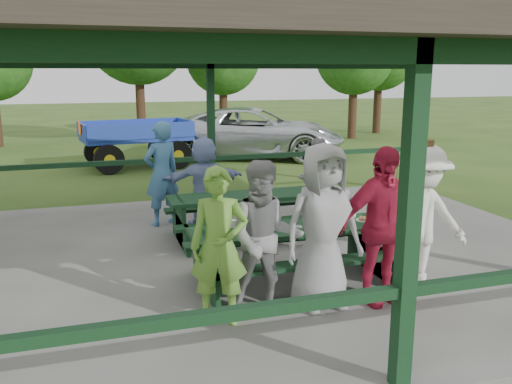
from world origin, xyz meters
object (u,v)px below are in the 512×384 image
object	(u,v)px
contestant_red	(381,226)
pickup_truck	(254,133)
picnic_table_far	(252,210)
farm_trailer	(137,143)
picnic_table_near	(293,246)
contestant_green	(219,246)
spectator_blue	(162,174)
spectator_grey	(316,178)
contestant_white_fedora	(421,220)
contestant_grey_mid	(323,226)
contestant_grey_left	(265,239)
spectator_lblue	(204,181)

from	to	relation	value
contestant_red	pickup_truck	xyz separation A→B (m)	(2.08, 11.92, -0.22)
picnic_table_far	farm_trailer	size ratio (longest dim) A/B	0.64
picnic_table_near	contestant_green	xyz separation A→B (m)	(-1.21, -0.89, 0.40)
contestant_green	pickup_truck	xyz separation A→B (m)	(4.04, 11.87, -0.15)
spectator_blue	pickup_truck	xyz separation A→B (m)	(4.11, 7.73, -0.21)
picnic_table_near	spectator_grey	size ratio (longest dim) A/B	1.79
contestant_white_fedora	pickup_truck	xyz separation A→B (m)	(1.47, 11.82, -0.22)
contestant_grey_mid	farm_trailer	bearing A→B (deg)	93.87
spectator_grey	picnic_table_far	bearing A→B (deg)	17.23
contestant_green	spectator_blue	distance (m)	4.15
contestant_white_fedora	picnic_table_far	bearing A→B (deg)	119.91
contestant_red	farm_trailer	bearing A→B (deg)	95.17
contestant_grey_mid	pickup_truck	distance (m)	12.14
spectator_grey	pickup_truck	bearing A→B (deg)	-111.50
pickup_truck	spectator_blue	bearing A→B (deg)	174.73
contestant_red	contestant_grey_left	bearing A→B (deg)	172.08
picnic_table_far	pickup_truck	world-z (taller)	pickup_truck
contestant_white_fedora	pickup_truck	bearing A→B (deg)	87.83
pickup_truck	farm_trailer	xyz separation A→B (m)	(-3.96, -0.83, -0.09)
contestant_grey_mid	pickup_truck	bearing A→B (deg)	74.52
picnic_table_far	contestant_green	xyz separation A→B (m)	(-1.25, -2.89, 0.40)
contestant_grey_mid	farm_trailer	size ratio (longest dim) A/B	0.45
picnic_table_near	spectator_lblue	size ratio (longest dim) A/B	1.68
contestant_grey_left	spectator_lblue	world-z (taller)	contestant_grey_left
contestant_green	contestant_red	xyz separation A→B (m)	(1.96, -0.04, 0.08)
contestant_white_fedora	contestant_green	bearing A→B (deg)	-173.95
contestant_grey_mid	picnic_table_near	bearing A→B (deg)	90.58
spectator_lblue	spectator_blue	world-z (taller)	spectator_blue
contestant_white_fedora	contestant_grey_left	bearing A→B (deg)	-174.88
contestant_white_fedora	pickup_truck	distance (m)	11.91
picnic_table_near	contestant_grey_left	size ratio (longest dim) A/B	1.52
contestant_white_fedora	spectator_lblue	xyz separation A→B (m)	(-1.92, 3.83, -0.14)
spectator_grey	contestant_grey_left	bearing A→B (deg)	46.49
contestant_green	contestant_red	size ratio (longest dim) A/B	0.92
contestant_green	farm_trailer	xyz separation A→B (m)	(0.08, 11.04, -0.24)
spectator_blue	farm_trailer	xyz separation A→B (m)	(0.15, 6.89, -0.30)
contestant_grey_left	spectator_blue	bearing A→B (deg)	110.80
picnic_table_near	picnic_table_far	world-z (taller)	same
contestant_grey_mid	contestant_white_fedora	xyz separation A→B (m)	(1.32, -0.00, -0.03)
pickup_truck	spectator_grey	bearing A→B (deg)	-166.15
picnic_table_far	picnic_table_near	bearing A→B (deg)	-91.01
spectator_lblue	farm_trailer	xyz separation A→B (m)	(-0.57, 7.15, -0.17)
spectator_grey	pickup_truck	distance (m)	8.21
picnic_table_far	contestant_red	world-z (taller)	contestant_red
contestant_green	spectator_lblue	distance (m)	3.94
farm_trailer	spectator_lblue	bearing A→B (deg)	-94.40
contestant_grey_mid	contestant_red	world-z (taller)	contestant_grey_mid
picnic_table_far	spectator_grey	bearing A→B (deg)	29.84
spectator_blue	spectator_lblue	bearing A→B (deg)	138.03
contestant_grey_mid	contestant_red	xyz separation A→B (m)	(0.71, -0.10, -0.03)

